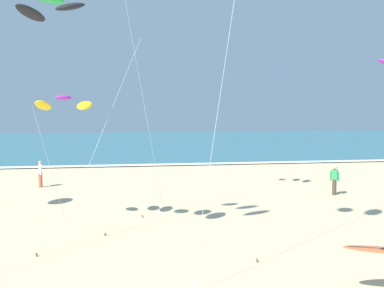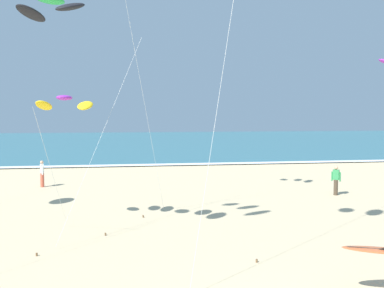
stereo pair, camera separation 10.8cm
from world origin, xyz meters
The scene contains 6 objects.
ocean_water centered at (0.00, 58.48, 0.04)m, with size 160.00×60.00×0.08m, color #336B7A.
shoreline_foam centered at (0.00, 28.78, 0.09)m, with size 160.00×1.27×0.01m, color white.
kite_arc_emerald_high centered at (-5.48, 7.31, 7.71)m, with size 4.27×5.03×8.04m.
kite_arc_violet_distant centered at (-5.51, 10.10, 4.80)m, with size 2.25×4.03×5.10m.
bystander_white_top centered at (-8.23, 19.49, 0.81)m, with size 0.27×0.48×1.59m.
bystander_green_top centered at (7.90, 14.54, 0.81)m, with size 0.40×0.35×1.59m.
Camera 2 is at (-3.11, -6.70, 4.43)m, focal length 39.81 mm.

